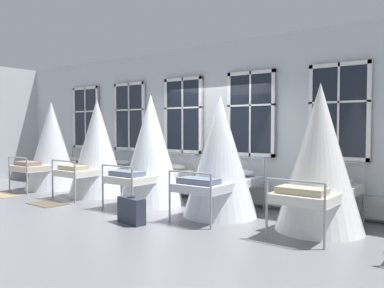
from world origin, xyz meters
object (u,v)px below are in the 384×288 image
(cot_third, at_px, (151,151))
(cot_fourth, at_px, (220,158))
(cot_fifth, at_px, (320,159))
(cot_second, at_px, (97,149))
(suitcase_dark, at_px, (131,210))
(cot_first, at_px, (52,146))

(cot_third, distance_m, cot_fourth, 1.74)
(cot_fourth, height_order, cot_fifth, cot_fifth)
(cot_second, relative_size, cot_fourth, 1.05)
(cot_fourth, xyz_separation_m, cot_fifth, (1.81, 0.06, 0.06))
(cot_third, relative_size, cot_fourth, 1.05)
(cot_third, xyz_separation_m, cot_fourth, (1.74, -0.02, -0.05))
(cot_third, relative_size, suitcase_dark, 3.94)
(cot_first, distance_m, cot_second, 1.76)
(cot_second, relative_size, suitcase_dark, 3.93)
(cot_first, bearing_deg, suitcase_dark, -106.49)
(cot_fourth, bearing_deg, cot_first, 89.46)
(suitcase_dark, bearing_deg, cot_fifth, 38.58)
(cot_first, bearing_deg, cot_fourth, -88.83)
(cot_second, distance_m, suitcase_dark, 3.20)
(cot_fourth, bearing_deg, cot_third, 89.13)
(cot_fifth, bearing_deg, cot_fourth, 93.20)
(cot_first, relative_size, cot_second, 1.00)
(cot_fourth, relative_size, cot_fifth, 0.95)
(cot_first, height_order, suitcase_dark, cot_first)
(cot_first, distance_m, cot_third, 3.57)
(cot_fifth, xyz_separation_m, suitcase_dark, (-2.68, -1.47, -0.90))
(cot_third, bearing_deg, cot_fourth, -89.12)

